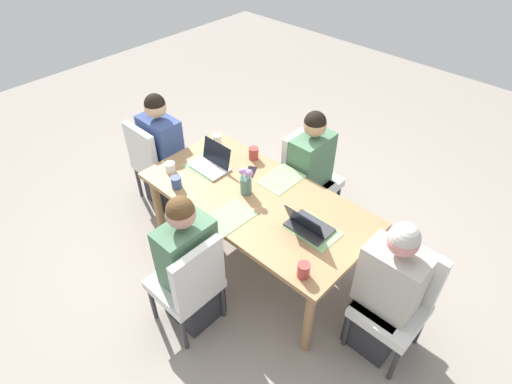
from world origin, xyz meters
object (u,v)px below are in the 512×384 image
object	(u,v)px
person_head_left_left_mid	(164,157)
chair_head_right_right_near	(398,297)
dining_table	(256,204)
chair_head_left_left_mid	(154,160)
person_head_right_right_near	(385,296)
chair_far_left_far	(307,172)
coffee_mug_near_left	(217,140)
coffee_mug_near_right	(176,182)
laptop_head_left_left_mid	(212,163)
phone_black	(250,172)
chair_near_left_near	(190,282)
laptop_head_right_right_near	(308,226)
coffee_mug_far_left	(304,270)
coffee_mug_centre_right	(254,153)
coffee_mug_centre_left	(170,167)
person_far_left_far	(309,176)
flower_vase	(246,182)
person_near_left_near	(189,269)

from	to	relation	value
person_head_left_left_mid	chair_head_right_right_near	distance (m)	2.48
dining_table	chair_head_left_left_mid	size ratio (longest dim) A/B	2.09
chair_head_right_right_near	person_head_right_right_near	size ratio (longest dim) A/B	0.75
chair_far_left_far	coffee_mug_near_left	distance (m)	0.89
coffee_mug_near_right	coffee_mug_near_left	bearing A→B (deg)	108.39
dining_table	person_head_left_left_mid	xyz separation A→B (m)	(-1.23, -0.01, -0.13)
laptop_head_left_left_mid	phone_black	distance (m)	0.34
dining_table	chair_near_left_near	size ratio (longest dim) A/B	2.09
laptop_head_right_right_near	coffee_mug_far_left	world-z (taller)	laptop_head_right_right_near
chair_near_left_near	person_head_left_left_mid	bearing A→B (deg)	149.30
coffee_mug_centre_right	chair_head_left_left_mid	bearing A→B (deg)	-154.09
coffee_mug_centre_left	coffee_mug_far_left	world-z (taller)	coffee_mug_far_left
chair_head_left_left_mid	coffee_mug_centre_right	world-z (taller)	chair_head_left_left_mid
chair_far_left_far	coffee_mug_centre_right	bearing A→B (deg)	-125.18
coffee_mug_near_right	coffee_mug_centre_left	bearing A→B (deg)	154.47
dining_table	person_far_left_far	size ratio (longest dim) A/B	1.57
chair_far_left_far	phone_black	xyz separation A→B (m)	(-0.18, -0.58, 0.24)
person_head_left_left_mid	coffee_mug_centre_right	size ratio (longest dim) A/B	10.88
coffee_mug_far_left	person_head_right_right_near	bearing A→B (deg)	42.08
laptop_head_right_right_near	chair_far_left_far	bearing A→B (deg)	127.23
flower_vase	dining_table	bearing A→B (deg)	10.26
coffee_mug_centre_right	phone_black	xyz separation A→B (m)	(0.12, -0.16, -0.05)
chair_head_left_left_mid	person_head_right_right_near	world-z (taller)	person_head_right_right_near
coffee_mug_near_left	coffee_mug_far_left	xyz separation A→B (m)	(1.53, -0.66, 0.00)
person_near_left_near	chair_head_right_right_near	bearing A→B (deg)	34.49
chair_near_left_near	chair_far_left_far	distance (m)	1.59
coffee_mug_far_left	coffee_mug_near_left	bearing A→B (deg)	156.55
laptop_head_right_right_near	person_far_left_far	bearing A→B (deg)	125.76
person_far_left_far	coffee_mug_near_left	distance (m)	0.91
person_head_left_left_mid	chair_far_left_far	size ratio (longest dim) A/B	1.33
chair_head_left_left_mid	coffee_mug_centre_left	world-z (taller)	chair_head_left_left_mid
laptop_head_right_right_near	phone_black	size ratio (longest dim) A/B	2.13
flower_vase	coffee_mug_near_left	xyz separation A→B (m)	(-0.68, 0.32, -0.06)
person_head_right_right_near	coffee_mug_far_left	distance (m)	0.63
chair_head_left_left_mid	laptop_head_right_right_near	world-z (taller)	laptop_head_right_right_near
person_far_left_far	chair_far_left_far	bearing A→B (deg)	141.24
chair_head_left_left_mid	laptop_head_right_right_near	distance (m)	1.84
chair_far_left_far	coffee_mug_centre_left	size ratio (longest dim) A/B	10.45
person_head_left_left_mid	coffee_mug_centre_right	world-z (taller)	person_head_left_left_mid
laptop_head_left_left_mid	coffee_mug_near_left	size ratio (longest dim) A/B	3.15
laptop_head_left_left_mid	coffee_mug_centre_left	xyz separation A→B (m)	(-0.22, -0.28, -0.00)
person_near_left_near	coffee_mug_far_left	bearing A→B (deg)	27.22
laptop_head_left_left_mid	laptop_head_right_right_near	bearing A→B (deg)	-1.94
dining_table	phone_black	bearing A→B (deg)	141.49
person_head_left_left_mid	chair_head_right_right_near	world-z (taller)	person_head_left_left_mid
flower_vase	coffee_mug_far_left	world-z (taller)	flower_vase
coffee_mug_centre_right	person_head_right_right_near	bearing A→B (deg)	-12.36
chair_head_left_left_mid	coffee_mug_centre_left	xyz separation A→B (m)	(0.52, -0.17, 0.27)
dining_table	laptop_head_left_left_mid	size ratio (longest dim) A/B	5.88
chair_head_left_left_mid	coffee_mug_near_right	distance (m)	0.84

